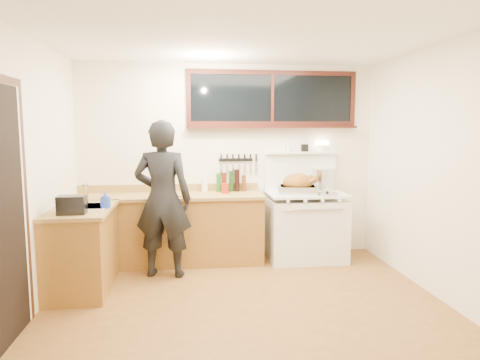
{
  "coord_description": "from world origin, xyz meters",
  "views": [
    {
      "loc": [
        -0.55,
        -4.04,
        1.75
      ],
      "look_at": [
        0.05,
        0.85,
        1.15
      ],
      "focal_mm": 32.0,
      "sensor_mm": 36.0,
      "label": 1
    }
  ],
  "objects": [
    {
      "name": "counter_back",
      "position": [
        -0.8,
        1.45,
        0.45
      ],
      "size": [
        2.44,
        0.64,
        1.0
      ],
      "color": "brown",
      "rests_on": "ground"
    },
    {
      "name": "saucepan",
      "position": [
        1.12,
        1.69,
        0.96
      ],
      "size": [
        0.17,
        0.29,
        0.12
      ],
      "color": "silver",
      "rests_on": "vintage_stove"
    },
    {
      "name": "man",
      "position": [
        -0.85,
        0.97,
        0.92
      ],
      "size": [
        0.74,
        0.56,
        1.85
      ],
      "color": "black",
      "rests_on": "ground"
    },
    {
      "name": "coffee_tin",
      "position": [
        -0.07,
        1.47,
        0.97
      ],
      "size": [
        0.11,
        0.09,
        0.13
      ],
      "color": "#A02411",
      "rests_on": "counter_back"
    },
    {
      "name": "soap_bottle",
      "position": [
        -1.43,
        0.6,
        0.99
      ],
      "size": [
        0.09,
        0.1,
        0.18
      ],
      "color": "blue",
      "rests_on": "counter_left"
    },
    {
      "name": "stockpot",
      "position": [
        1.32,
        1.66,
        1.05
      ],
      "size": [
        0.36,
        0.36,
        0.29
      ],
      "color": "silver",
      "rests_on": "vintage_stove"
    },
    {
      "name": "counter_left",
      "position": [
        -1.7,
        0.62,
        0.45
      ],
      "size": [
        0.64,
        1.09,
        0.9
      ],
      "color": "brown",
      "rests_on": "ground"
    },
    {
      "name": "pot_lid",
      "position": [
        1.23,
        1.21,
        0.91
      ],
      "size": [
        0.37,
        0.37,
        0.04
      ],
      "color": "silver",
      "rests_on": "vintage_stove"
    },
    {
      "name": "back_window",
      "position": [
        0.6,
        1.72,
        2.06
      ],
      "size": [
        2.32,
        0.13,
        0.77
      ],
      "color": "black",
      "rests_on": "room_shell"
    },
    {
      "name": "bottle_cluster",
      "position": [
        0.02,
        1.63,
        1.03
      ],
      "size": [
        0.4,
        0.07,
        0.3
      ],
      "color": "black",
      "rests_on": "counter_back"
    },
    {
      "name": "vintage_stove",
      "position": [
        1.0,
        1.41,
        0.47
      ],
      "size": [
        1.02,
        0.74,
        1.57
      ],
      "color": "white",
      "rests_on": "ground"
    },
    {
      "name": "left_doorway",
      "position": [
        -1.99,
        -0.55,
        1.09
      ],
      "size": [
        0.02,
        1.04,
        2.17
      ],
      "color": "black",
      "rests_on": "ground"
    },
    {
      "name": "room_shell",
      "position": [
        0.0,
        0.0,
        1.65
      ],
      "size": [
        4.1,
        3.6,
        2.65
      ],
      "color": "white",
      "rests_on": "ground"
    },
    {
      "name": "roast_turkey",
      "position": [
        0.88,
        1.37,
        1.01
      ],
      "size": [
        0.56,
        0.47,
        0.26
      ],
      "color": "silver",
      "rests_on": "vintage_stove"
    },
    {
      "name": "pitcher",
      "position": [
        -0.33,
        1.67,
        0.99
      ],
      "size": [
        0.12,
        0.12,
        0.18
      ],
      "color": "white",
      "rests_on": "counter_back"
    },
    {
      "name": "sink_unit",
      "position": [
        -1.68,
        0.7,
        0.85
      ],
      "size": [
        0.5,
        0.45,
        0.37
      ],
      "color": "white",
      "rests_on": "counter_left"
    },
    {
      "name": "knife_strip",
      "position": [
        0.12,
        1.73,
        1.31
      ],
      "size": [
        0.52,
        0.03,
        0.28
      ],
      "color": "black",
      "rests_on": "room_shell"
    },
    {
      "name": "ground_plane",
      "position": [
        0.0,
        0.0,
        -0.01
      ],
      "size": [
        4.0,
        3.5,
        0.02
      ],
      "primitive_type": "cube",
      "color": "brown"
    },
    {
      "name": "cutting_board",
      "position": [
        -0.82,
        1.31,
        0.95
      ],
      "size": [
        0.44,
        0.38,
        0.13
      ],
      "color": "olive",
      "rests_on": "counter_back"
    },
    {
      "name": "toaster",
      "position": [
        -1.7,
        0.31,
        0.99
      ],
      "size": [
        0.27,
        0.19,
        0.18
      ],
      "color": "black",
      "rests_on": "counter_left"
    }
  ]
}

